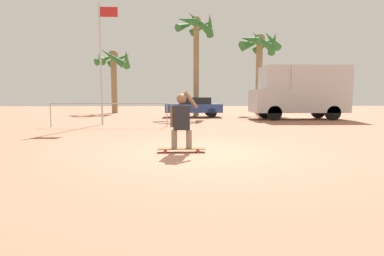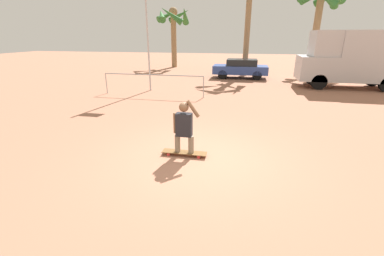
# 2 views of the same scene
# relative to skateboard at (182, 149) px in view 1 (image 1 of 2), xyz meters

# --- Properties ---
(ground_plane) EXTENTS (80.00, 80.00, 0.00)m
(ground_plane) POSITION_rel_skateboard_xyz_m (0.44, -0.07, -0.08)
(ground_plane) COLOR #A36B51
(skateboard) EXTENTS (1.15, 0.26, 0.10)m
(skateboard) POSITION_rel_skateboard_xyz_m (0.00, 0.00, 0.00)
(skateboard) COLOR brown
(skateboard) RESTS_ON ground_plane
(person_skateboarder) EXTENTS (0.67, 0.24, 1.38)m
(person_skateboarder) POSITION_rel_skateboard_xyz_m (-0.00, 0.00, 0.74)
(person_skateboarder) COLOR gray
(person_skateboarder) RESTS_ON skateboard
(camper_van) EXTENTS (5.60, 2.10, 3.18)m
(camper_van) POSITION_rel_skateboard_xyz_m (7.38, 10.79, 1.64)
(camper_van) COLOR black
(camper_van) RESTS_ON ground_plane
(parked_car_blue) EXTENTS (3.81, 1.71, 1.33)m
(parked_car_blue) POSITION_rel_skateboard_xyz_m (1.02, 13.22, 0.63)
(parked_car_blue) COLOR black
(parked_car_blue) RESTS_ON ground_plane
(palm_tree_near_van) EXTENTS (3.61, 3.62, 6.63)m
(palm_tree_near_van) POSITION_rel_skateboard_xyz_m (6.69, 17.56, 5.20)
(palm_tree_near_van) COLOR #8E704C
(palm_tree_near_van) RESTS_ON ground_plane
(palm_tree_center_background) EXTENTS (3.10, 3.19, 7.29)m
(palm_tree_center_background) POSITION_rel_skateboard_xyz_m (1.32, 14.93, 5.67)
(palm_tree_center_background) COLOR #8E704C
(palm_tree_center_background) RESTS_ON ground_plane
(palm_tree_far_left) EXTENTS (3.27, 3.29, 5.44)m
(palm_tree_far_left) POSITION_rel_skateboard_xyz_m (-5.52, 19.02, 4.12)
(palm_tree_far_left) COLOR #8E704C
(palm_tree_far_left) RESTS_ON ground_plane
(flagpole) EXTENTS (0.93, 0.12, 5.86)m
(flagpole) POSITION_rel_skateboard_xyz_m (-3.72, 7.72, 3.22)
(flagpole) COLOR #B7B7BC
(flagpole) RESTS_ON ground_plane
(plaza_railing_segment) EXTENTS (5.23, 0.05, 1.08)m
(plaza_railing_segment) POSITION_rel_skateboard_xyz_m (-3.16, 6.49, 0.84)
(plaza_railing_segment) COLOR #99999E
(plaza_railing_segment) RESTS_ON ground_plane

